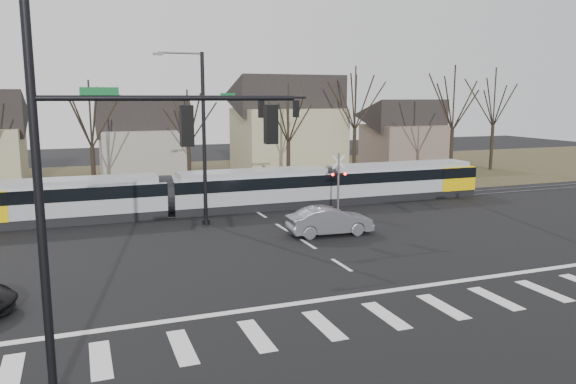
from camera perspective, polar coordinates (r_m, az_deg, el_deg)
name	(u,v)px	position (r m, az deg, el deg)	size (l,w,h in m)	color
ground	(362,278)	(24.42, 7.56, -8.66)	(140.00, 140.00, 0.00)	black
grass_verge	(203,178)	(54.08, -8.63, 1.42)	(140.00, 28.00, 0.01)	#38331E
crosswalk	(415,311)	(21.20, 12.77, -11.69)	(27.00, 2.60, 0.01)	silver
stop_line	(384,291)	(22.94, 9.71, -9.92)	(28.00, 0.35, 0.01)	silver
lane_dashes	(252,209)	(38.79, -3.65, -1.72)	(0.18, 30.00, 0.01)	silver
rail_pair	(253,209)	(38.60, -3.57, -1.74)	(90.00, 1.52, 0.06)	#59595E
tram	(251,188)	(38.51, -3.79, 0.41)	(35.63, 2.65, 2.70)	gray
sedan	(330,221)	(31.50, 4.26, -2.94)	(4.87, 1.93, 1.58)	#55555D
signal_pole_near_left	(108,176)	(14.53, -17.82, 1.54)	(9.28, 0.44, 10.20)	black
signal_pole_far	(230,130)	(34.06, -5.91, 6.33)	(9.28, 0.44, 10.20)	black
rail_crossing_signal	(338,185)	(37.31, 5.14, 0.74)	(1.08, 0.36, 4.00)	#59595B
tree_row	(240,128)	(48.27, -4.94, 6.47)	(59.20, 7.20, 10.00)	black
house_b	(143,135)	(56.83, -14.55, 5.63)	(8.64, 7.56, 7.65)	gray
house_c	(288,121)	(57.09, -0.05, 7.22)	(10.80, 8.64, 10.10)	gray
house_d	(404,130)	(65.66, 11.74, 6.23)	(8.64, 7.56, 7.65)	brown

